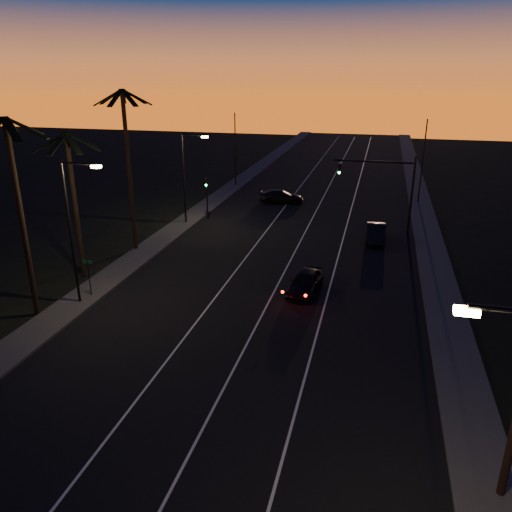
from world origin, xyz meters
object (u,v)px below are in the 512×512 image
(right_car, at_px, (376,233))
(cross_car, at_px, (281,197))
(signal_mast, at_px, (385,179))
(lead_car, at_px, (305,282))

(right_car, height_order, cross_car, right_car)
(signal_mast, relative_size, right_car, 1.58)
(signal_mast, height_order, lead_car, signal_mast)
(right_car, distance_m, cross_car, 15.23)
(lead_car, bearing_deg, cross_car, 105.24)
(right_car, bearing_deg, lead_car, -109.72)
(signal_mast, bearing_deg, cross_car, 143.64)
(lead_car, bearing_deg, signal_mast, 72.63)
(right_car, relative_size, cross_car, 0.87)
(signal_mast, relative_size, cross_car, 1.37)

